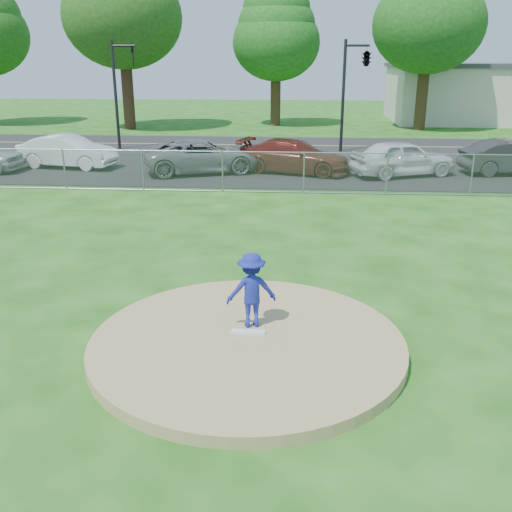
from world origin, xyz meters
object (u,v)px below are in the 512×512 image
at_px(tree_center, 276,31).
at_px(parked_car_darkred, 294,156).
at_px(commercial_building, 499,93).
at_px(parked_car_gray, 202,156).
at_px(parked_car_white, 68,151).
at_px(tree_left, 121,0).
at_px(traffic_signal_center, 364,60).
at_px(pitcher, 251,290).
at_px(traffic_signal_left, 119,85).
at_px(tree_right, 430,9).
at_px(parked_car_pearl, 403,158).
at_px(traffic_cone, 164,165).

relative_size(tree_center, parked_car_darkred, 2.03).
height_order(commercial_building, parked_car_gray, commercial_building).
distance_m(tree_center, parked_car_gray, 19.38).
relative_size(commercial_building, parked_car_white, 3.74).
bearing_deg(commercial_building, tree_center, -166.76).
relative_size(parked_car_gray, parked_car_darkred, 1.04).
bearing_deg(tree_left, traffic_signal_center, -31.02).
relative_size(tree_left, pitcher, 9.15).
distance_m(traffic_signal_left, parked_car_darkred, 11.48).
relative_size(tree_right, pitcher, 8.50).
height_order(commercial_building, tree_left, tree_left).
xyz_separation_m(tree_right, traffic_signal_left, (-17.76, -10.00, -4.29)).
distance_m(tree_left, parked_car_gray, 18.73).
relative_size(tree_left, parked_car_darkred, 2.58).
relative_size(tree_center, traffic_signal_center, 1.76).
bearing_deg(parked_car_pearl, traffic_signal_left, 44.18).
bearing_deg(parked_car_gray, parked_car_pearl, -109.79).
height_order(traffic_signal_left, pitcher, traffic_signal_left).
relative_size(traffic_signal_center, pitcher, 4.09).
height_order(traffic_signal_center, parked_car_white, traffic_signal_center).
height_order(parked_car_darkred, parked_car_pearl, parked_car_pearl).
xyz_separation_m(tree_left, traffic_signal_left, (2.24, -9.00, -4.88)).
height_order(tree_right, traffic_signal_left, tree_right).
bearing_deg(traffic_signal_left, tree_center, 57.10).
bearing_deg(traffic_signal_center, parked_car_darkred, -118.91).
xyz_separation_m(tree_center, parked_car_white, (-8.60, -17.64, -5.74)).
xyz_separation_m(commercial_building, parked_car_darkred, (-15.39, -22.08, -1.45)).
relative_size(commercial_building, tree_center, 1.67).
bearing_deg(parked_car_white, tree_right, -40.53).
xyz_separation_m(tree_left, tree_center, (10.00, 3.00, -1.77)).
relative_size(tree_right, traffic_signal_left, 2.08).
bearing_deg(traffic_cone, tree_right, 50.18).
bearing_deg(tree_right, parked_car_white, -139.93).
height_order(commercial_building, traffic_signal_left, traffic_signal_left).
bearing_deg(parked_car_darkred, tree_center, 21.61).
relative_size(traffic_cone, parked_car_pearl, 0.17).
distance_m(traffic_signal_center, parked_car_white, 15.20).
height_order(tree_right, traffic_cone, tree_right).
bearing_deg(traffic_signal_left, tree_right, 29.38).
bearing_deg(tree_center, parked_car_darkred, -84.91).
distance_m(commercial_building, tree_right, 10.73).
relative_size(pitcher, parked_car_gray, 0.27).
bearing_deg(parked_car_white, tree_left, 14.86).
relative_size(pitcher, parked_car_pearl, 0.31).
xyz_separation_m(tree_right, traffic_cone, (-13.97, -16.76, -7.27)).
bearing_deg(traffic_signal_left, parked_car_pearl, -24.85).
height_order(pitcher, parked_car_gray, pitcher).
height_order(parked_car_gray, parked_car_pearl, parked_car_pearl).
height_order(tree_left, traffic_signal_left, tree_left).
bearing_deg(parked_car_pearl, tree_right, -34.18).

